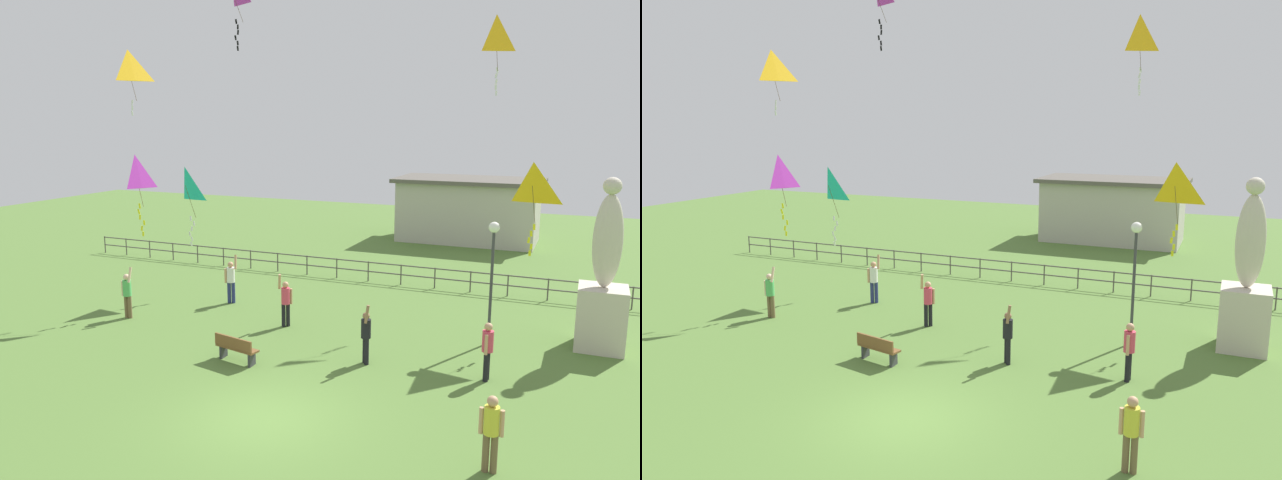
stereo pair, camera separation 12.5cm
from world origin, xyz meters
TOP-DOWN VIEW (x-y plane):
  - ground_plane at (0.00, 0.00)m, footprint 80.00×80.00m
  - statue_monument at (7.75, 8.80)m, footprint 1.52×1.52m
  - lamppost at (4.33, 7.79)m, footprint 0.36×0.36m
  - park_bench at (-2.63, 2.94)m, footprint 1.55×0.71m
  - person_0 at (-2.75, 6.64)m, footprint 0.51×0.38m
  - person_1 at (4.75, 4.66)m, footprint 0.32×0.53m
  - person_2 at (5.59, -0.21)m, footprint 0.53×0.32m
  - person_3 at (-6.15, 8.39)m, footprint 0.56×0.32m
  - person_4 at (-8.72, 5.11)m, footprint 0.52×0.34m
  - person_5 at (1.12, 4.45)m, footprint 0.36×0.49m
  - kite_1 at (-11.01, 8.60)m, footprint 1.43×1.44m
  - kite_2 at (-8.30, 8.51)m, footprint 0.94×0.95m
  - kite_3 at (5.40, 8.17)m, footprint 1.28×1.09m
  - kite_4 at (3.28, 13.11)m, footprint 1.04×0.81m
  - kite_5 at (-9.11, 6.45)m, footprint 1.10×1.08m
  - waterfront_railing at (-0.40, 14.00)m, footprint 36.00×0.06m
  - pavilion_building at (0.23, 26.00)m, footprint 8.80×5.01m

SIDE VIEW (x-z plane):
  - ground_plane at x=0.00m, z-range 0.00..0.00m
  - park_bench at x=-2.63m, z-range 0.04..0.89m
  - waterfront_railing at x=-0.40m, z-range 0.15..1.10m
  - person_5 at x=1.12m, z-range 0.00..1.95m
  - person_0 at x=-2.75m, z-range 0.00..1.99m
  - person_1 at x=4.75m, z-range 0.13..1.87m
  - person_2 at x=5.59m, z-range 0.13..1.88m
  - person_4 at x=-8.72m, z-range 0.00..2.02m
  - person_3 at x=-6.15m, z-range 0.00..2.05m
  - statue_monument at x=7.75m, z-range -0.93..4.75m
  - pavilion_building at x=0.23m, z-range 0.02..3.93m
  - lamppost at x=4.33m, z-range 0.97..5.15m
  - kite_2 at x=-8.30m, z-range 2.98..6.33m
  - kite_3 at x=5.40m, z-range 3.76..6.82m
  - kite_5 at x=-9.11m, z-range 3.76..6.85m
  - kite_1 at x=-11.01m, z-range 8.20..10.79m
  - kite_4 at x=3.28m, z-range 9.11..12.18m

